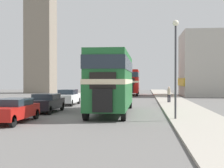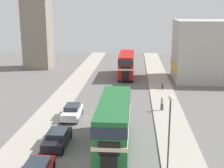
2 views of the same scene
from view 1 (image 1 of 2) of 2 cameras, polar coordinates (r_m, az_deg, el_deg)
name	(u,v)px [view 1 (image 1 of 2)]	position (r m, az deg, el deg)	size (l,w,h in m)	color
ground_plane	(88,118)	(19.84, -4.38, -6.28)	(120.00, 120.00, 0.00)	slate
sidewalk_right	(197,119)	(19.77, 15.36, -6.15)	(3.50, 120.00, 0.12)	#A8A093
double_decker_bus	(112,78)	(22.73, -0.01, 1.05)	(2.57, 10.40, 4.30)	#1E602D
bus_distant	(131,80)	(51.32, 3.52, 0.68)	(2.48, 10.42, 4.06)	#B2140F
car_parked_near	(13,110)	(18.60, -17.72, -4.54)	(1.73, 4.32, 1.36)	red
car_parked_mid	(46,102)	(24.01, -11.97, -3.33)	(1.79, 4.26, 1.39)	black
car_parked_far	(68,97)	(30.70, -8.10, -2.37)	(1.70, 4.15, 1.51)	white
pedestrian_walking	(169,93)	(33.08, 10.38, -1.70)	(0.33, 0.33, 1.64)	#282833
bicycle_on_pavement	(170,95)	(42.88, 10.50, -1.92)	(0.05, 1.76, 0.78)	black
street_lamp	(176,54)	(18.94, 11.55, 5.37)	(0.36, 0.36, 5.86)	#38383D
church_tower	(41,1)	(63.32, -12.93, 14.50)	(5.23, 5.23, 34.41)	gray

